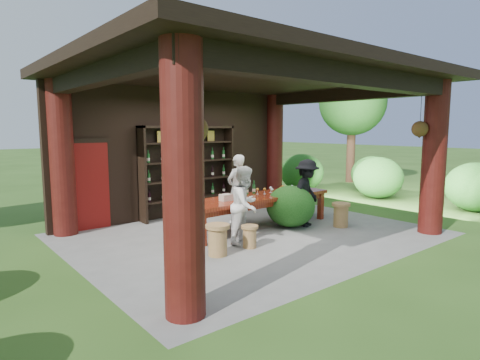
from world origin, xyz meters
TOP-DOWN VIEW (x-y plane):
  - ground at (0.00, 0.00)m, footprint 90.00×90.00m
  - pavilion at (-0.01, 0.43)m, footprint 7.50×6.00m
  - wine_shelf at (-0.06, 2.45)m, footprint 2.68×0.41m
  - tasting_table at (0.48, 0.36)m, footprint 3.92×1.09m
  - stool_near_left at (-0.69, -0.75)m, footprint 0.33×0.33m
  - stool_near_right at (2.05, -0.83)m, footprint 0.43×0.43m
  - stool_far_left at (-1.46, -0.74)m, footprint 0.44×0.44m
  - host at (0.48, 1.09)m, footprint 0.65×0.46m
  - guest_woman at (-0.54, -0.43)m, footprint 0.93×0.84m
  - guest_man at (1.48, -0.26)m, footprint 1.16×0.90m
  - table_bottles at (0.45, 0.66)m, footprint 0.44×0.10m
  - table_glasses at (0.95, 0.42)m, footprint 1.67×0.32m
  - napkin_basket at (-0.46, 0.31)m, footprint 0.26×0.19m
  - shrubs at (3.12, 0.46)m, footprint 15.05×7.34m
  - trees at (3.57, 1.64)m, footprint 20.49×10.75m

SIDE VIEW (x-z plane):
  - ground at x=0.00m, z-range 0.00..0.00m
  - stool_near_left at x=-0.69m, z-range 0.01..0.45m
  - stool_near_right at x=2.05m, z-range 0.02..0.58m
  - stool_far_left at x=-1.46m, z-range 0.02..0.59m
  - shrubs at x=3.12m, z-range -0.14..1.22m
  - tasting_table at x=0.48m, z-range 0.26..1.01m
  - guest_woman at x=-0.54m, z-range 0.00..1.55m
  - guest_man at x=1.48m, z-range 0.00..1.58m
  - napkin_basket at x=-0.46m, z-range 0.75..0.89m
  - table_glasses at x=0.95m, z-range 0.75..0.90m
  - host at x=0.48m, z-range 0.00..1.66m
  - table_bottles at x=0.45m, z-range 0.75..1.06m
  - wine_shelf at x=-0.06m, z-range 0.00..2.36m
  - pavilion at x=-0.01m, z-range 0.33..3.93m
  - trees at x=3.57m, z-range 0.97..5.77m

